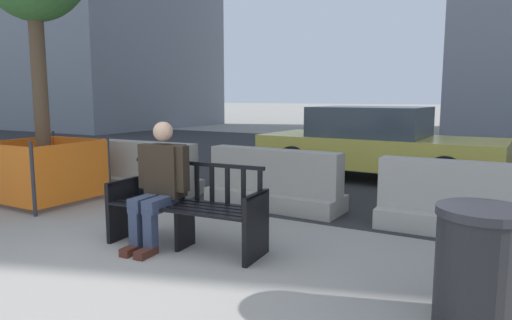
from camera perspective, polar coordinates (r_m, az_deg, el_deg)
name	(u,v)px	position (r m, az deg, el deg)	size (l,w,h in m)	color
ground_plane	(96,288)	(4.14, -19.33, -14.85)	(200.00, 200.00, 0.00)	gray
street_asphalt	(376,161)	(11.66, 14.74, -0.10)	(120.00, 12.00, 0.01)	#28282B
street_bench	(186,210)	(4.85, -8.70, -6.23)	(1.72, 0.65, 0.88)	black
seated_person	(160,181)	(4.90, -11.94, -2.63)	(0.59, 0.74, 1.31)	#2D2319
jersey_barrier_centre	(274,184)	(6.51, 2.24, -3.02)	(2.03, 0.76, 0.84)	#9E998E
jersey_barrier_left	(143,172)	(7.81, -13.91, -1.42)	(2.03, 0.78, 0.84)	#9E998E
jersey_barrier_right	(468,205)	(5.79, 24.95, -5.13)	(2.01, 0.71, 0.84)	#ADA89E
construction_fence	(45,169)	(7.54, -24.85, -1.01)	(1.34, 1.34, 1.00)	#2D2D33
car_taxi_near	(376,143)	(9.08, 14.76, 2.01)	(4.51, 2.11, 1.39)	#DBC64C
trash_bin	(480,267)	(3.53, 26.24, -11.92)	(0.62, 0.62, 0.84)	#232326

